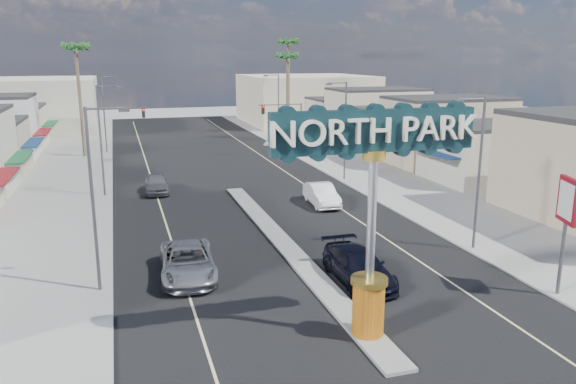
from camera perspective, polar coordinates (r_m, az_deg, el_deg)
ground at (r=49.34m, az=-5.72°, el=0.42°), size 160.00×160.00×0.00m
road at (r=49.33m, az=-5.72°, el=0.43°), size 20.00×120.00×0.01m
median_island at (r=34.35m, az=-0.41°, el=-5.30°), size 1.30×30.00×0.16m
sidewalk_left at (r=48.68m, az=-22.09°, el=-0.64°), size 8.00×120.00×0.12m
sidewalk_right at (r=53.74m, az=9.07°, el=1.48°), size 8.00×120.00×0.12m
storefront_row_right at (r=69.21m, az=11.95°, el=6.53°), size 12.00×42.00×6.00m
backdrop_far_left at (r=93.29m, az=-25.04°, el=7.95°), size 20.00×20.00×8.00m
backdrop_far_right at (r=97.56m, az=1.77°, el=9.41°), size 20.00×20.00×8.00m
gateway_sign at (r=21.90m, az=8.59°, el=-0.55°), size 8.20×1.50×9.15m
traffic_signal_left at (r=61.53m, az=-16.92°, el=6.58°), size 5.09×0.45×6.00m
traffic_signal_right at (r=64.23m, az=-0.20°, el=7.44°), size 5.09×0.45×6.00m
streetlight_l_near at (r=27.86m, az=-18.96°, el=0.10°), size 2.03×0.22×9.00m
streetlight_l_mid at (r=47.55m, az=-18.34°, el=5.51°), size 2.03×0.22×9.00m
streetlight_l_far at (r=69.42m, az=-18.06°, el=7.90°), size 2.03×0.22×9.00m
streetlight_r_near at (r=34.09m, az=18.67°, el=2.50°), size 2.03×0.22×9.00m
streetlight_r_mid at (r=51.46m, az=5.68°, el=6.71°), size 2.03×0.22×9.00m
streetlight_r_far at (r=72.15m, az=-1.10°, el=8.76°), size 2.03×0.22×9.00m
palm_left_far at (r=67.24m, az=-20.74°, el=13.03°), size 2.60×2.60×13.10m
palm_right_mid at (r=76.45m, az=-0.06°, el=13.19°), size 2.60×2.60×12.10m
palm_right_far at (r=82.78m, az=0.06°, el=14.46°), size 2.60×2.60×14.10m
suv_left at (r=29.82m, az=-10.16°, el=-7.00°), size 3.13×6.14×1.66m
suv_right at (r=29.01m, az=7.14°, el=-7.48°), size 2.36×5.76×1.67m
car_parked_left at (r=48.44m, az=-13.20°, el=0.85°), size 2.05×4.74×1.59m
car_parked_right at (r=43.37m, az=3.43°, el=-0.25°), size 2.06×5.12×1.65m
bank_pylon_sign at (r=29.08m, az=26.53°, el=-1.39°), size 0.77×1.75×5.68m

